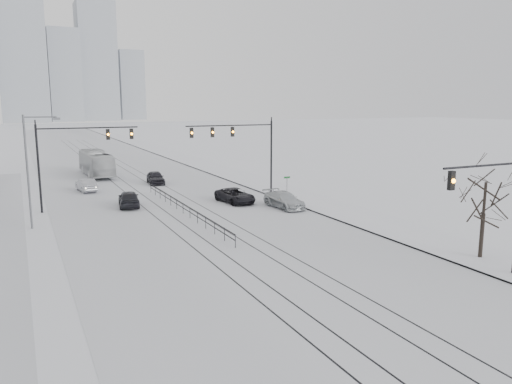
# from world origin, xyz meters

# --- Properties ---
(ground) EXTENTS (500.00, 500.00, 0.00)m
(ground) POSITION_xyz_m (0.00, 0.00, 0.00)
(ground) COLOR silver
(ground) RESTS_ON ground
(road) EXTENTS (22.00, 260.00, 0.02)m
(road) POSITION_xyz_m (0.00, 60.00, 0.01)
(road) COLOR silver
(road) RESTS_ON ground
(sidewalk_east) EXTENTS (5.00, 260.00, 0.16)m
(sidewalk_east) POSITION_xyz_m (13.50, 60.00, 0.08)
(sidewalk_east) COLOR silver
(sidewalk_east) RESTS_ON ground
(curb) EXTENTS (0.10, 260.00, 0.12)m
(curb) POSITION_xyz_m (11.05, 60.00, 0.06)
(curb) COLOR gray
(curb) RESTS_ON ground
(tram_rails) EXTENTS (5.30, 180.00, 0.01)m
(tram_rails) POSITION_xyz_m (-0.00, 40.00, 0.02)
(tram_rails) COLOR black
(tram_rails) RESTS_ON ground
(skyline) EXTENTS (96.00, 48.00, 72.00)m
(skyline) POSITION_xyz_m (5.02, 273.63, 30.65)
(skyline) COLOR #989FA7
(skyline) RESTS_ON ground
(traffic_mast_near) EXTENTS (6.10, 0.37, 7.00)m
(traffic_mast_near) POSITION_xyz_m (10.79, 6.00, 4.56)
(traffic_mast_near) COLOR black
(traffic_mast_near) RESTS_ON ground
(traffic_mast_ne) EXTENTS (9.60, 0.37, 8.00)m
(traffic_mast_ne) POSITION_xyz_m (8.15, 34.99, 5.76)
(traffic_mast_ne) COLOR black
(traffic_mast_ne) RESTS_ON ground
(traffic_mast_nw) EXTENTS (9.10, 0.37, 8.00)m
(traffic_mast_nw) POSITION_xyz_m (-8.52, 36.00, 5.57)
(traffic_mast_nw) COLOR black
(traffic_mast_nw) RESTS_ON ground
(street_light_west) EXTENTS (2.73, 0.25, 9.00)m
(street_light_west) POSITION_xyz_m (-12.20, 30.00, 5.21)
(street_light_west) COLOR #595B60
(street_light_west) RESTS_ON ground
(bare_tree) EXTENTS (4.40, 4.40, 6.10)m
(bare_tree) POSITION_xyz_m (13.20, 9.00, 4.49)
(bare_tree) COLOR black
(bare_tree) RESTS_ON ground
(median_fence) EXTENTS (0.06, 24.00, 1.00)m
(median_fence) POSITION_xyz_m (0.00, 30.00, 0.53)
(median_fence) COLOR black
(median_fence) RESTS_ON ground
(street_sign) EXTENTS (0.70, 0.06, 2.40)m
(street_sign) POSITION_xyz_m (11.80, 32.00, 1.61)
(street_sign) COLOR #595B60
(street_sign) RESTS_ON ground
(sedan_sb_inner) EXTENTS (2.54, 4.88, 1.59)m
(sedan_sb_inner) POSITION_xyz_m (-3.79, 35.19, 0.79)
(sedan_sb_inner) COLOR black
(sedan_sb_inner) RESTS_ON ground
(sedan_sb_outer) EXTENTS (2.03, 4.57, 1.46)m
(sedan_sb_outer) POSITION_xyz_m (-6.42, 45.84, 0.73)
(sedan_sb_outer) COLOR #9FA0A7
(sedan_sb_outer) RESTS_ON ground
(sedan_nb_front) EXTENTS (2.98, 5.38, 1.43)m
(sedan_nb_front) POSITION_xyz_m (6.24, 32.66, 0.71)
(sedan_nb_front) COLOR black
(sedan_nb_front) RESTS_ON ground
(sedan_nb_right) EXTENTS (2.49, 5.35, 1.51)m
(sedan_nb_right) POSITION_xyz_m (9.48, 28.36, 0.76)
(sedan_nb_right) COLOR #B7BCC0
(sedan_nb_right) RESTS_ON ground
(sedan_nb_far) EXTENTS (2.26, 4.70, 1.55)m
(sedan_nb_far) POSITION_xyz_m (2.00, 47.76, 0.77)
(sedan_nb_far) COLOR black
(sedan_nb_far) RESTS_ON ground
(box_truck) EXTENTS (3.21, 12.25, 3.39)m
(box_truck) POSITION_xyz_m (-3.54, 58.24, 1.69)
(box_truck) COLOR silver
(box_truck) RESTS_ON ground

